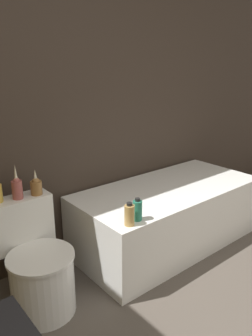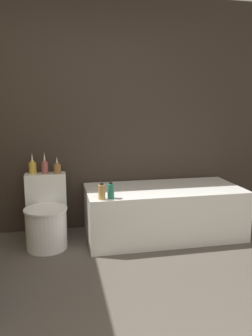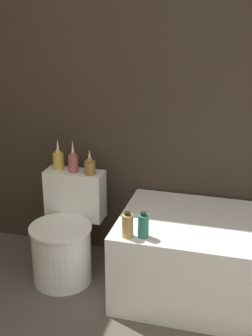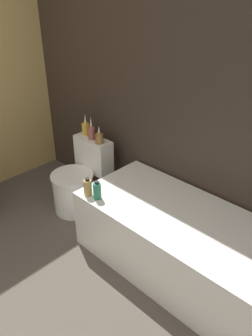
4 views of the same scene
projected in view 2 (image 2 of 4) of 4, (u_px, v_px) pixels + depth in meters
wall_back_tiled at (91, 116)px, 3.68m from camera, size 6.40×0.06×2.60m
bathtub at (163, 211)px, 3.59m from camera, size 1.67×0.78×0.54m
toilet at (46, 217)px, 3.33m from camera, size 0.43×0.59×0.71m
vase_gold at (33, 167)px, 3.44m from camera, size 0.08×0.08×0.22m
vase_silver at (45, 166)px, 3.43m from camera, size 0.07×0.07×0.23m
vase_bronze at (57, 168)px, 3.45m from camera, size 0.08×0.08×0.18m
shampoo_bottle_tall at (102, 192)px, 3.08m from camera, size 0.07×0.07×0.16m
shampoo_bottle_short at (111, 191)px, 3.12m from camera, size 0.06×0.06×0.16m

